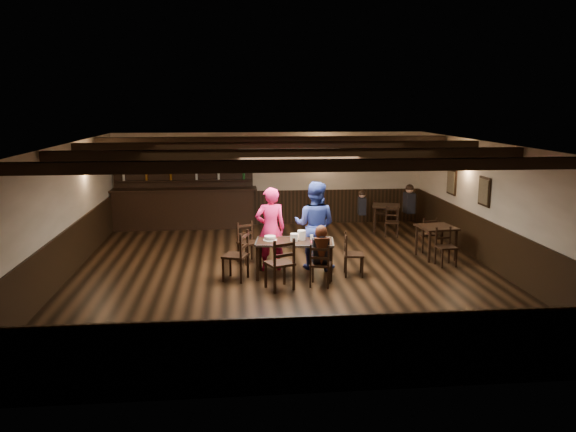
{
  "coord_description": "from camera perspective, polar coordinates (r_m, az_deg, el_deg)",
  "views": [
    {
      "loc": [
        -1.04,
        -11.3,
        3.51
      ],
      "look_at": [
        0.07,
        0.2,
        1.19
      ],
      "focal_mm": 35.0,
      "sensor_mm": 36.0,
      "label": 1
    }
  ],
  "objects": [
    {
      "name": "tea_light",
      "position": [
        11.61,
        0.94,
        -2.28
      ],
      "size": [
        0.05,
        0.05,
        0.06
      ],
      "color": "#A5A8AD",
      "rests_on": "dining_table"
    },
    {
      "name": "chair_near_right",
      "position": [
        10.91,
        3.28,
        -4.68
      ],
      "size": [
        0.49,
        0.48,
        0.86
      ],
      "color": "black",
      "rests_on": "ground"
    },
    {
      "name": "chair_end_left",
      "position": [
        11.32,
        -4.95,
        -3.65
      ],
      "size": [
        0.59,
        0.6,
        1.01
      ],
      "color": "black",
      "rests_on": "ground"
    },
    {
      "name": "plate_stack_b",
      "position": [
        11.57,
        1.39,
        -1.94
      ],
      "size": [
        0.17,
        0.17,
        0.2
      ],
      "primitive_type": "cylinder",
      "color": "white",
      "rests_on": "dining_table"
    },
    {
      "name": "menu_red",
      "position": [
        11.44,
        3.06,
        -2.61
      ],
      "size": [
        0.32,
        0.24,
        0.0
      ],
      "primitive_type": "cube",
      "rotation": [
        0.0,
        0.0,
        -0.11
      ],
      "color": "maroon",
      "rests_on": "dining_table"
    },
    {
      "name": "woman_pink",
      "position": [
        11.91,
        -1.8,
        -1.34
      ],
      "size": [
        0.71,
        0.51,
        1.79
      ],
      "primitive_type": "imported",
      "rotation": [
        0.0,
        0.0,
        3.28
      ],
      "color": "#F8205B",
      "rests_on": "ground"
    },
    {
      "name": "bar_counter",
      "position": [
        16.33,
        -10.49,
        1.34
      ],
      "size": [
        4.14,
        0.7,
        2.2
      ],
      "color": "black",
      "rests_on": "ground"
    },
    {
      "name": "pepper_shaker",
      "position": [
        11.38,
        2.7,
        -2.45
      ],
      "size": [
        0.04,
        0.04,
        0.09
      ],
      "primitive_type": "cylinder",
      "color": "#A5A8AD",
      "rests_on": "dining_table"
    },
    {
      "name": "man_blue",
      "position": [
        12.04,
        2.73,
        -0.95
      ],
      "size": [
        1.13,
        1.02,
        1.9
      ],
      "primitive_type": "imported",
      "rotation": [
        0.0,
        0.0,
        2.74
      ],
      "color": "navy",
      "rests_on": "ground"
    },
    {
      "name": "salt_shaker",
      "position": [
        11.43,
        2.51,
        -2.37
      ],
      "size": [
        0.04,
        0.04,
        0.1
      ],
      "primitive_type": "cylinder",
      "color": "silver",
      "rests_on": "dining_table"
    },
    {
      "name": "chair_end_right",
      "position": [
        11.68,
        6.33,
        -3.55
      ],
      "size": [
        0.45,
        0.47,
        0.9
      ],
      "color": "black",
      "rests_on": "ground"
    },
    {
      "name": "bg_patron_left",
      "position": [
        15.77,
        7.53,
        1.37
      ],
      "size": [
        0.23,
        0.34,
        0.68
      ],
      "color": "black",
      "rests_on": "ground"
    },
    {
      "name": "dining_table",
      "position": [
        11.53,
        0.67,
        -2.91
      ],
      "size": [
        1.68,
        1.0,
        0.75
      ],
      "color": "black",
      "rests_on": "ground"
    },
    {
      "name": "chair_far_pushed",
      "position": [
        12.63,
        -4.18,
        -2.34
      ],
      "size": [
        0.57,
        0.56,
        0.91
      ],
      "color": "black",
      "rests_on": "ground"
    },
    {
      "name": "menu_blue",
      "position": [
        11.6,
        3.49,
        -2.43
      ],
      "size": [
        0.35,
        0.29,
        0.0
      ],
      "primitive_type": "cube",
      "rotation": [
        0.0,
        0.0,
        -0.3
      ],
      "color": "#0D1842",
      "rests_on": "dining_table"
    },
    {
      "name": "ground",
      "position": [
        11.88,
        -0.22,
        -5.84
      ],
      "size": [
        10.0,
        10.0,
        0.0
      ],
      "primitive_type": "plane",
      "color": "black",
      "rests_on": "ground"
    },
    {
      "name": "cake",
      "position": [
        11.54,
        -1.84,
        -2.28
      ],
      "size": [
        0.29,
        0.29,
        0.09
      ],
      "color": "white",
      "rests_on": "dining_table"
    },
    {
      "name": "chair_near_left",
      "position": [
        10.67,
        -0.64,
        -4.5
      ],
      "size": [
        0.62,
        0.6,
        1.02
      ],
      "color": "black",
      "rests_on": "ground"
    },
    {
      "name": "bg_patron_right",
      "position": [
        16.2,
        12.21,
        1.73
      ],
      "size": [
        0.25,
        0.4,
        0.82
      ],
      "color": "black",
      "rests_on": "ground"
    },
    {
      "name": "drink_glass",
      "position": [
        11.61,
        2.42,
        -2.15
      ],
      "size": [
        0.06,
        0.06,
        0.1
      ],
      "primitive_type": "cylinder",
      "color": "silver",
      "rests_on": "dining_table"
    },
    {
      "name": "seated_person",
      "position": [
        10.88,
        3.36,
        -3.04
      ],
      "size": [
        0.32,
        0.48,
        0.78
      ],
      "color": "black",
      "rests_on": "ground"
    },
    {
      "name": "back_table_a",
      "position": [
        13.33,
        14.84,
        -1.44
      ],
      "size": [
        0.88,
        0.88,
        0.75
      ],
      "color": "black",
      "rests_on": "ground"
    },
    {
      "name": "plate_stack_a",
      "position": [
        11.48,
        0.64,
        -2.16
      ],
      "size": [
        0.16,
        0.16,
        0.15
      ],
      "primitive_type": "cylinder",
      "color": "white",
      "rests_on": "dining_table"
    },
    {
      "name": "back_table_b",
      "position": [
        15.8,
        9.94,
        0.72
      ],
      "size": [
        0.92,
        0.92,
        0.75
      ],
      "color": "black",
      "rests_on": "ground"
    },
    {
      "name": "room_shell",
      "position": [
        11.53,
        -0.2,
        2.54
      ],
      "size": [
        9.02,
        10.02,
        2.71
      ],
      "color": "beige",
      "rests_on": "ground"
    }
  ]
}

